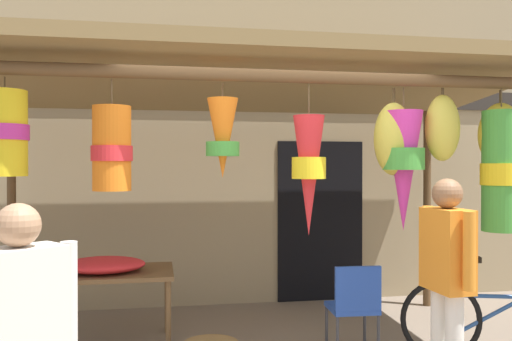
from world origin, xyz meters
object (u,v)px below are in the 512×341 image
(folding_chair, at_px, (354,303))
(customer_foreground, at_px, (19,339))
(flower_heap_on_table, at_px, (105,265))
(shopper_by_bananas, at_px, (447,270))
(display_table, at_px, (102,279))
(parked_bicycle, at_px, (502,320))

(folding_chair, bearing_deg, customer_foreground, -142.47)
(flower_heap_on_table, distance_m, shopper_by_bananas, 2.97)
(flower_heap_on_table, relative_size, customer_foreground, 0.50)
(shopper_by_bananas, bearing_deg, folding_chair, 113.64)
(display_table, relative_size, flower_heap_on_table, 1.72)
(display_table, bearing_deg, folding_chair, -19.02)
(display_table, height_order, customer_foreground, customer_foreground)
(flower_heap_on_table, relative_size, parked_bicycle, 0.45)
(display_table, xyz_separation_m, parked_bicycle, (3.47, -0.95, -0.29))
(folding_chair, distance_m, parked_bicycle, 1.31)
(flower_heap_on_table, relative_size, shopper_by_bananas, 0.47)
(display_table, height_order, parked_bicycle, parked_bicycle)
(display_table, distance_m, shopper_by_bananas, 3.05)
(parked_bicycle, distance_m, customer_foreground, 3.97)
(display_table, xyz_separation_m, folding_chair, (2.19, -0.76, -0.14))
(display_table, bearing_deg, flower_heap_on_table, -67.91)
(display_table, distance_m, parked_bicycle, 3.61)
(flower_heap_on_table, distance_m, parked_bicycle, 3.58)
(folding_chair, height_order, parked_bicycle, parked_bicycle)
(flower_heap_on_table, height_order, shopper_by_bananas, shopper_by_bananas)
(shopper_by_bananas, bearing_deg, parked_bicycle, 36.39)
(parked_bicycle, bearing_deg, flower_heap_on_table, 165.80)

